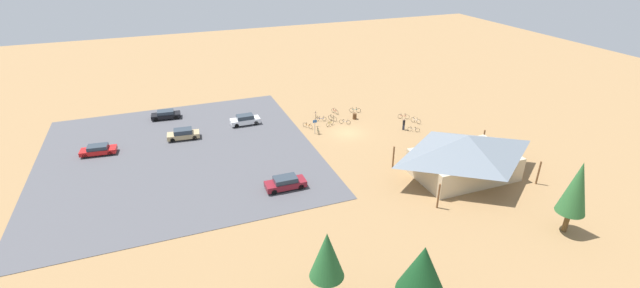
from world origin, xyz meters
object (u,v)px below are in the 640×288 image
object	(u,v)px
bicycle_green_by_bin	(318,130)
bicycle_white_lone_east	(345,122)
lot_sign	(315,125)
car_black_by_curb	(166,115)
pine_far_east	(423,270)
car_white_far_end	(245,120)
bicycle_white_front_row	(416,121)
visitor_near_lot	(404,124)
car_maroon_second_row	(285,183)
bicycle_purple_yard_left	(316,115)
car_red_mid_lot	(98,150)
bicycle_red_yard_center	(335,111)
bicycle_teal_edge_north	(355,110)
bicycle_red_near_porch	(404,116)
bicycle_blue_mid_cluster	(321,119)
pine_midwest	(327,255)
trash_bin	(355,116)
bike_pavilion	(465,153)
pine_mideast	(576,188)
bicycle_black_trailside	(333,118)
bicycle_silver_edge_south	(414,129)
bicycle_yellow_yard_front	(330,123)
car_tan_front_row	(183,134)
bicycle_orange_yard_right	(308,126)

from	to	relation	value
bicycle_green_by_bin	bicycle_white_lone_east	bearing A→B (deg)	-162.59
lot_sign	car_black_by_curb	world-z (taller)	lot_sign
pine_far_east	car_white_far_end	size ratio (longest dim) A/B	1.43
car_black_by_curb	bicycle_white_front_row	bearing A→B (deg)	156.43
lot_sign	visitor_near_lot	size ratio (longest dim) A/B	1.27
car_black_by_curb	car_maroon_second_row	distance (m)	28.40
bicycle_purple_yard_left	car_red_mid_lot	distance (m)	30.57
bicycle_red_yard_center	pine_far_east	bearing A→B (deg)	75.98
bicycle_teal_edge_north	bicycle_red_near_porch	world-z (taller)	bicycle_teal_edge_north
car_black_by_curb	car_white_far_end	world-z (taller)	car_white_far_end
lot_sign	bicycle_blue_mid_cluster	distance (m)	4.82
lot_sign	pine_midwest	bearing A→B (deg)	71.22
trash_bin	visitor_near_lot	xyz separation A→B (m)	(-4.87, 6.26, 0.46)
bike_pavilion	car_maroon_second_row	world-z (taller)	bike_pavilion
trash_bin	car_white_far_end	world-z (taller)	car_white_far_end
pine_mideast	bicycle_black_trailside	bearing A→B (deg)	-72.87
bicycle_silver_edge_south	bicycle_yellow_yard_front	bearing A→B (deg)	-31.46
bicycle_green_by_bin	pine_far_east	bearing A→B (deg)	82.03
bicycle_purple_yard_left	car_white_far_end	distance (m)	10.86
lot_sign	pine_far_east	bearing A→B (deg)	82.89
pine_far_east	bicycle_blue_mid_cluster	xyz separation A→B (m)	(-6.57, -37.08, -3.75)
bicycle_white_front_row	bicycle_black_trailside	world-z (taller)	bicycle_white_front_row
bicycle_teal_edge_north	car_tan_front_row	distance (m)	26.40
bicycle_blue_mid_cluster	car_white_far_end	size ratio (longest dim) A/B	0.38
lot_sign	car_white_far_end	world-z (taller)	lot_sign
lot_sign	car_maroon_second_row	size ratio (longest dim) A/B	0.49
pine_mideast	bicycle_orange_yard_right	distance (m)	35.40
pine_midwest	pine_mideast	size ratio (longest dim) A/B	0.84
bike_pavilion	bicycle_teal_edge_north	world-z (taller)	bike_pavilion
pine_midwest	car_maroon_second_row	distance (m)	17.17
pine_mideast	car_black_by_curb	distance (m)	54.88
car_maroon_second_row	bicycle_blue_mid_cluster	bearing A→B (deg)	-122.56
car_maroon_second_row	lot_sign	bearing A→B (deg)	-122.93
bicycle_red_yard_center	bicycle_black_trailside	bearing A→B (deg)	60.13
pine_midwest	car_red_mid_lot	xyz separation A→B (m)	(18.23, -33.33, -3.59)
bicycle_yellow_yard_front	visitor_near_lot	xyz separation A→B (m)	(-9.36, 5.24, 0.53)
bicycle_blue_mid_cluster	pine_mideast	bearing A→B (deg)	109.60
bicycle_white_front_row	bicycle_blue_mid_cluster	world-z (taller)	bicycle_white_front_row
trash_bin	car_red_mid_lot	xyz separation A→B (m)	(35.84, -1.00, 0.23)
pine_far_east	car_tan_front_row	bearing A→B (deg)	-70.48
bike_pavilion	car_maroon_second_row	distance (m)	20.88
bicycle_white_front_row	pine_midwest	bearing A→B (deg)	47.24
pine_mideast	bicycle_silver_edge_south	world-z (taller)	pine_mideast
pine_mideast	bicycle_teal_edge_north	bearing A→B (deg)	-80.90
car_maroon_second_row	bicycle_yellow_yard_front	bearing A→B (deg)	-127.84
bicycle_blue_mid_cluster	bicycle_silver_edge_south	xyz separation A→B (m)	(-11.06, 8.45, -0.01)
pine_mideast	bicycle_white_front_row	xyz separation A→B (m)	(-1.10, -27.80, -4.38)
bicycle_red_near_porch	car_red_mid_lot	distance (m)	43.04
bicycle_yellow_yard_front	bicycle_red_near_porch	world-z (taller)	bicycle_red_near_porch
bicycle_red_near_porch	car_tan_front_row	xyz separation A→B (m)	(32.24, -4.58, 0.38)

